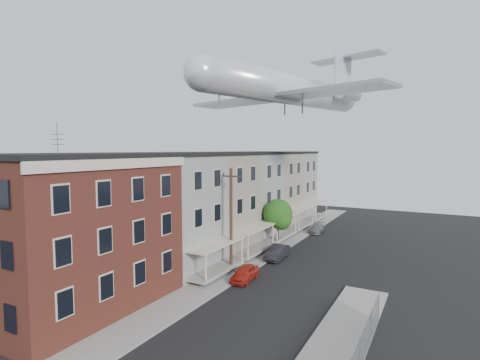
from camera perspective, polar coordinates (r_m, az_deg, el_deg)
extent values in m
cube|color=gray|center=(38.30, 3.29, -11.26)|extent=(3.00, 62.00, 0.12)
cube|color=gray|center=(37.73, 5.33, -11.50)|extent=(0.15, 62.00, 0.14)
cube|color=#381911|center=(27.98, -24.70, -7.21)|extent=(10.00, 12.00, 10.00)
cube|color=black|center=(27.43, -25.06, 3.39)|extent=(10.30, 12.30, 0.30)
cube|color=beige|center=(23.58, -17.60, 2.38)|extent=(0.16, 12.20, 0.60)
cylinder|color=#515156|center=(24.64, -26.08, 5.59)|extent=(0.04, 0.04, 2.00)
cube|color=slate|center=(34.43, -11.97, -4.73)|extent=(10.00, 7.00, 10.00)
cube|color=black|center=(33.99, -12.11, 3.87)|extent=(10.25, 7.00, 0.30)
cube|color=gray|center=(32.10, -3.52, -13.51)|extent=(1.80, 6.40, 0.25)
cube|color=beige|center=(31.48, -3.54, -9.70)|extent=(1.90, 6.50, 0.15)
cube|color=#72675B|center=(39.97, -5.48, -3.35)|extent=(10.00, 7.00, 10.00)
cube|color=black|center=(39.59, -5.54, 4.05)|extent=(10.25, 7.00, 0.30)
cube|color=gray|center=(37.98, 2.14, -10.62)|extent=(1.80, 6.40, 0.25)
cube|color=beige|center=(37.46, 2.15, -7.37)|extent=(1.90, 6.50, 0.15)
cube|color=slate|center=(45.91, -0.63, -2.30)|extent=(10.00, 7.00, 10.00)
cube|color=black|center=(45.58, -0.64, 4.14)|extent=(10.25, 7.00, 0.30)
cube|color=gray|center=(44.19, 6.17, -8.46)|extent=(1.80, 6.40, 0.25)
cube|color=beige|center=(43.74, 6.19, -5.65)|extent=(1.90, 6.50, 0.15)
cube|color=#72675B|center=(52.11, 3.08, -1.48)|extent=(10.00, 7.00, 10.00)
cube|color=black|center=(51.82, 3.11, 4.19)|extent=(10.25, 7.00, 0.30)
cube|color=gray|center=(50.60, 9.16, -6.81)|extent=(1.80, 6.40, 0.25)
cube|color=beige|center=(50.21, 9.20, -4.35)|extent=(1.90, 6.50, 0.15)
cube|color=slate|center=(58.50, 5.99, -0.83)|extent=(10.00, 7.00, 10.00)
cube|color=black|center=(58.24, 6.03, 4.22)|extent=(10.25, 7.00, 0.30)
cube|color=gray|center=(57.15, 11.46, -5.53)|extent=(1.80, 6.40, 0.25)
cube|color=beige|center=(56.81, 11.50, -3.34)|extent=(1.90, 6.50, 0.15)
cylinder|color=gray|center=(20.11, 17.82, -24.06)|extent=(0.06, 0.06, 1.90)
cylinder|color=gray|center=(22.76, 19.28, -20.54)|extent=(0.06, 0.06, 1.90)
cylinder|color=gray|center=(25.49, 20.38, -17.76)|extent=(0.06, 0.06, 1.90)
cylinder|color=black|center=(32.11, -1.37, -6.21)|extent=(0.26, 0.26, 9.00)
cube|color=black|center=(31.62, -1.39, 0.57)|extent=(1.80, 0.12, 0.12)
cylinder|color=black|center=(31.96, -2.48, 0.97)|extent=(0.08, 0.08, 0.25)
cylinder|color=black|center=(31.27, -0.27, 0.90)|extent=(0.08, 0.08, 0.25)
cylinder|color=black|center=(41.53, 5.77, -8.39)|extent=(0.24, 0.24, 2.40)
sphere|color=#1A4412|center=(41.05, 5.80, -5.12)|extent=(3.20, 3.20, 3.20)
sphere|color=#1A4412|center=(40.69, 6.29, -6.02)|extent=(2.24, 2.24, 2.24)
imported|color=#B02116|center=(31.06, 0.71, -14.02)|extent=(1.67, 3.64, 1.21)
imported|color=black|center=(36.97, 5.69, -10.90)|extent=(1.55, 4.02, 1.31)
imported|color=slate|center=(48.96, 11.58, -7.25)|extent=(1.72, 3.78, 1.07)
cylinder|color=silver|center=(41.33, 7.33, 13.54)|extent=(9.80, 23.58, 3.16)
sphere|color=silver|center=(32.90, -5.83, 15.87)|extent=(3.16, 3.16, 3.16)
cone|color=silver|center=(51.13, 15.60, 11.68)|extent=(3.87, 3.74, 3.16)
cube|color=#939399|center=(40.04, 5.99, 12.41)|extent=(23.87, 10.74, 0.35)
cylinder|color=#939399|center=(49.47, 11.15, 12.24)|extent=(2.64, 4.23, 1.58)
cylinder|color=#939399|center=(47.03, 16.08, 12.55)|extent=(2.64, 4.23, 1.58)
cube|color=silver|center=(51.13, 15.39, 14.82)|extent=(1.31, 3.66, 5.52)
cube|color=#939399|center=(52.49, 16.01, 17.39)|extent=(9.71, 5.14, 0.25)
cylinder|color=#515156|center=(33.88, -3.16, 12.52)|extent=(0.16, 0.16, 1.18)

